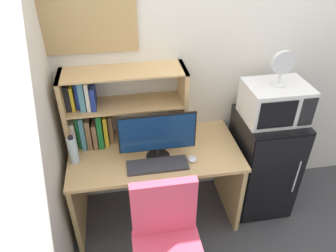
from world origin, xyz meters
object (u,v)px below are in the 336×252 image
monitor (158,135)px  keyboard (157,165)px  mini_fridge (262,162)px  hutch_bookshelf (104,109)px  computer_mouse (192,159)px  desk_fan (282,66)px  wall_corkboard (81,19)px  microwave (275,102)px  water_bottle (73,150)px

monitor → keyboard: size_ratio=1.27×
mini_fridge → hutch_bookshelf: bearing=171.9°
computer_mouse → mini_fridge: mini_fridge is taller
hutch_bookshelf → monitor: hutch_bookshelf is taller
mini_fridge → desk_fan: 0.92m
wall_corkboard → desk_fan: bearing=-12.6°
monitor → keyboard: bearing=-100.3°
microwave → keyboard: bearing=-167.9°
hutch_bookshelf → mini_fridge: size_ratio=1.00×
hutch_bookshelf → desk_fan: 1.37m
desk_fan → wall_corkboard: 1.46m
monitor → water_bottle: bearing=175.3°
water_bottle → desk_fan: 1.65m
hutch_bookshelf → desk_fan: bearing=-8.3°
monitor → computer_mouse: 0.33m
mini_fridge → microwave: bearing=89.8°
keyboard → desk_fan: bearing=11.8°
water_bottle → wall_corkboard: (0.17, 0.36, 0.85)m
keyboard → microwave: (0.96, 0.21, 0.33)m
hutch_bookshelf → wall_corkboard: size_ratio=1.23×
wall_corkboard → monitor: bearing=-41.6°
mini_fridge → microwave: 0.61m
water_bottle → desk_fan: (1.56, 0.05, 0.54)m
keyboard → monitor: bearing=79.7°
computer_mouse → water_bottle: water_bottle is taller
computer_mouse → desk_fan: 0.95m
hutch_bookshelf → wall_corkboard: wall_corkboard is taller
monitor → desk_fan: desk_fan is taller
water_bottle → computer_mouse: bearing=-8.5°
hutch_bookshelf → monitor: bearing=-37.5°
mini_fridge → microwave: size_ratio=1.96×
keyboard → computer_mouse: 0.27m
mini_fridge → wall_corkboard: 1.89m
monitor → desk_fan: size_ratio=2.11×
keyboard → water_bottle: (-0.61, 0.15, 0.10)m
keyboard → desk_fan: size_ratio=1.66×
hutch_bookshelf → computer_mouse: hutch_bookshelf is taller
microwave → wall_corkboard: bearing=167.7°
keyboard → wall_corkboard: size_ratio=0.59×
water_bottle → mini_fridge: 1.61m
microwave → wall_corkboard: (-1.40, 0.31, 0.62)m
water_bottle → mini_fridge: water_bottle is taller
water_bottle → wall_corkboard: size_ratio=0.31×
keyboard → microwave: 1.04m
computer_mouse → wall_corkboard: bearing=145.5°
hutch_bookshelf → water_bottle: 0.39m
wall_corkboard → microwave: bearing=-12.3°
water_bottle → hutch_bookshelf: bearing=43.4°
wall_corkboard → computer_mouse: bearing=-34.5°
microwave → desk_fan: (-0.01, -0.01, 0.30)m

